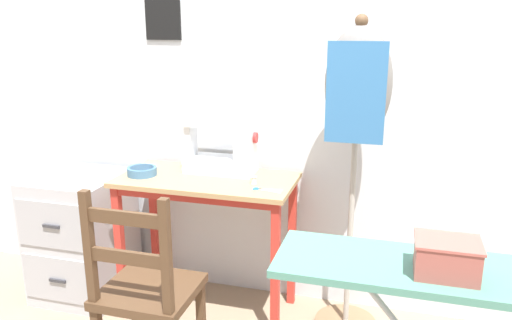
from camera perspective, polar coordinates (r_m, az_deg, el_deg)
name	(u,v)px	position (r m, az deg, el deg)	size (l,w,h in m)	color
wall_back	(224,73)	(2.77, -3.67, 9.87)	(10.00, 0.06, 2.55)	silver
sewing_table	(206,201)	(2.62, -5.70, -4.67)	(0.92, 0.47, 0.77)	tan
sewing_machine	(225,145)	(2.64, -3.60, 1.73)	(0.39, 0.18, 0.34)	white
fabric_bowl	(142,171)	(2.68, -12.90, -1.22)	(0.15, 0.15, 0.04)	teal
scissors	(263,190)	(2.39, 0.76, -3.39)	(0.15, 0.05, 0.01)	silver
thread_spool_near_machine	(254,180)	(2.47, -0.26, -2.33)	(0.03, 0.03, 0.04)	silver
wooden_chair	(146,292)	(2.27, -12.45, -14.50)	(0.40, 0.38, 0.91)	#513823
filing_cabinet	(83,235)	(3.07, -19.20, -8.13)	(0.47, 0.50, 0.72)	#B7B7BC
dress_form	(357,107)	(2.38, 11.46, 5.95)	(0.32, 0.32, 1.58)	#846647
ironing_board	(465,286)	(1.66, 22.79, -13.14)	(1.15, 0.32, 0.83)	#518E7A
storage_box	(447,258)	(1.57, 20.95, -10.38)	(0.18, 0.15, 0.11)	#AD564C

